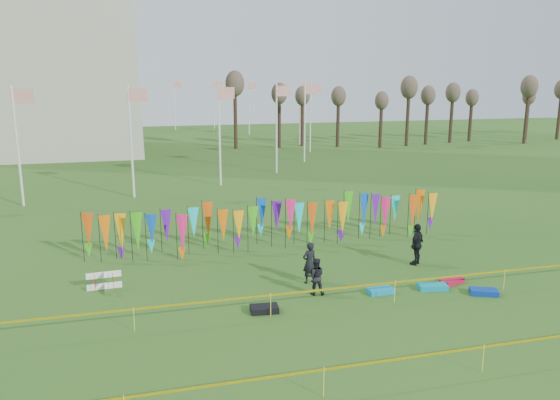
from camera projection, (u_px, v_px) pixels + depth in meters
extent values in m
plane|color=#265016|center=(313.00, 298.00, 21.52)|extent=(160.00, 160.00, 0.00)
cylinder|color=silver|center=(300.00, 113.00, 69.38)|extent=(0.16, 0.16, 8.00)
plane|color=#B51B13|center=(305.00, 87.00, 68.80)|extent=(1.40, 0.00, 1.40)
cylinder|color=silver|center=(278.00, 110.00, 75.98)|extent=(0.16, 0.16, 8.00)
plane|color=#B51B13|center=(282.00, 86.00, 75.40)|extent=(1.40, 0.00, 1.40)
cylinder|color=silver|center=(249.00, 108.00, 81.64)|extent=(0.16, 0.16, 8.00)
plane|color=#B51B13|center=(253.00, 85.00, 81.07)|extent=(1.40, 0.00, 1.40)
cylinder|color=silver|center=(214.00, 106.00, 86.00)|extent=(0.16, 0.16, 8.00)
plane|color=#B51B13|center=(217.00, 85.00, 85.42)|extent=(1.40, 0.00, 1.40)
cylinder|color=silver|center=(174.00, 105.00, 88.75)|extent=(0.16, 0.16, 8.00)
plane|color=#B51B13|center=(177.00, 85.00, 88.17)|extent=(1.40, 0.00, 1.40)
cylinder|color=silver|center=(132.00, 105.00, 89.69)|extent=(0.16, 0.16, 8.00)
plane|color=#B51B13|center=(134.00, 84.00, 89.12)|extent=(1.40, 0.00, 1.40)
cylinder|color=silver|center=(86.00, 105.00, 88.78)|extent=(0.16, 0.16, 8.00)
plane|color=#B51B13|center=(88.00, 85.00, 88.20)|extent=(1.40, 0.00, 1.40)
cylinder|color=silver|center=(37.00, 106.00, 86.07)|extent=(0.16, 0.16, 8.00)
plane|color=#B51B13|center=(39.00, 85.00, 85.49)|extent=(1.40, 0.00, 1.40)
cylinder|color=silver|center=(18.00, 147.00, 35.99)|extent=(0.16, 0.16, 8.00)
plane|color=#B51B13|center=(22.00, 96.00, 35.41)|extent=(1.40, 0.00, 1.40)
cylinder|color=silver|center=(131.00, 142.00, 38.70)|extent=(0.16, 0.16, 8.00)
plane|color=#B51B13|center=(137.00, 95.00, 38.12)|extent=(1.40, 0.00, 1.40)
cylinder|color=silver|center=(220.00, 136.00, 43.02)|extent=(0.16, 0.16, 8.00)
plane|color=#B51B13|center=(226.00, 93.00, 42.45)|extent=(1.40, 0.00, 1.40)
cylinder|color=silver|center=(277.00, 129.00, 48.67)|extent=(0.16, 0.16, 8.00)
plane|color=#B51B13|center=(283.00, 91.00, 48.09)|extent=(1.40, 0.00, 1.40)
cylinder|color=silver|center=(305.00, 123.00, 55.25)|extent=(0.16, 0.16, 8.00)
plane|color=#B51B13|center=(311.00, 89.00, 54.67)|extent=(1.40, 0.00, 1.40)
cylinder|color=silver|center=(310.00, 117.00, 62.31)|extent=(0.16, 0.16, 8.00)
plane|color=#B51B13|center=(316.00, 88.00, 61.73)|extent=(1.40, 0.00, 1.40)
cylinder|color=black|center=(84.00, 238.00, 25.44)|extent=(0.03, 0.03, 2.38)
cone|color=#DB4A0C|center=(90.00, 231.00, 25.44)|extent=(0.64, 0.64, 1.60)
cylinder|color=black|center=(100.00, 237.00, 25.61)|extent=(0.03, 0.03, 2.38)
cone|color=orange|center=(106.00, 230.00, 25.61)|extent=(0.64, 0.64, 1.60)
cylinder|color=black|center=(115.00, 236.00, 25.78)|extent=(0.03, 0.03, 2.38)
cone|color=#FF9B0D|center=(121.00, 229.00, 25.78)|extent=(0.64, 0.64, 1.60)
cylinder|color=black|center=(130.00, 235.00, 25.96)|extent=(0.03, 0.03, 2.38)
cone|color=#35B414|center=(136.00, 228.00, 25.96)|extent=(0.64, 0.64, 1.60)
cylinder|color=black|center=(145.00, 234.00, 26.13)|extent=(0.03, 0.03, 2.38)
cone|color=#0A48B8|center=(151.00, 227.00, 26.13)|extent=(0.64, 0.64, 1.60)
cylinder|color=black|center=(160.00, 233.00, 26.30)|extent=(0.03, 0.03, 2.38)
cone|color=#57129E|center=(166.00, 226.00, 26.30)|extent=(0.64, 0.64, 1.60)
cylinder|color=black|center=(175.00, 232.00, 26.48)|extent=(0.03, 0.03, 2.38)
cone|color=#ED1A6B|center=(180.00, 225.00, 26.48)|extent=(0.64, 0.64, 1.60)
cylinder|color=black|center=(189.00, 231.00, 26.65)|extent=(0.03, 0.03, 2.38)
cone|color=#0ED1D5|center=(195.00, 224.00, 26.65)|extent=(0.64, 0.64, 1.60)
cylinder|color=black|center=(203.00, 230.00, 26.82)|extent=(0.03, 0.03, 2.38)
cone|color=#DB4A0C|center=(209.00, 223.00, 26.82)|extent=(0.64, 0.64, 1.60)
cylinder|color=black|center=(217.00, 229.00, 26.99)|extent=(0.03, 0.03, 2.38)
cone|color=orange|center=(223.00, 222.00, 27.00)|extent=(0.64, 0.64, 1.60)
cylinder|color=black|center=(231.00, 228.00, 27.17)|extent=(0.03, 0.03, 2.38)
cone|color=#FF9B0D|center=(236.00, 221.00, 27.17)|extent=(0.64, 0.64, 1.60)
cylinder|color=black|center=(245.00, 227.00, 27.34)|extent=(0.03, 0.03, 2.38)
cone|color=#35B414|center=(250.00, 220.00, 27.34)|extent=(0.64, 0.64, 1.60)
cylinder|color=black|center=(258.00, 226.00, 27.51)|extent=(0.03, 0.03, 2.38)
cone|color=#0A48B8|center=(263.00, 219.00, 27.51)|extent=(0.64, 0.64, 1.60)
cylinder|color=black|center=(271.00, 225.00, 27.69)|extent=(0.03, 0.03, 2.38)
cone|color=#57129E|center=(277.00, 218.00, 27.69)|extent=(0.64, 0.64, 1.60)
cylinder|color=black|center=(285.00, 224.00, 27.86)|extent=(0.03, 0.03, 2.38)
cone|color=#ED1A6B|center=(290.00, 218.00, 27.86)|extent=(0.64, 0.64, 1.60)
cylinder|color=black|center=(297.00, 223.00, 28.03)|extent=(0.03, 0.03, 2.38)
cone|color=#0ED1D5|center=(303.00, 217.00, 28.03)|extent=(0.64, 0.64, 1.60)
cylinder|color=black|center=(310.00, 222.00, 28.21)|extent=(0.03, 0.03, 2.38)
cone|color=#DB4A0C|center=(316.00, 216.00, 28.21)|extent=(0.64, 0.64, 1.60)
cylinder|color=black|center=(323.00, 221.00, 28.38)|extent=(0.03, 0.03, 2.38)
cone|color=orange|center=(328.00, 215.00, 28.38)|extent=(0.64, 0.64, 1.60)
cylinder|color=black|center=(335.00, 220.00, 28.55)|extent=(0.03, 0.03, 2.38)
cone|color=#FF9B0D|center=(341.00, 214.00, 28.55)|extent=(0.64, 0.64, 1.60)
cylinder|color=black|center=(348.00, 219.00, 28.72)|extent=(0.03, 0.03, 2.38)
cone|color=#35B414|center=(353.00, 213.00, 28.73)|extent=(0.64, 0.64, 1.60)
cylinder|color=black|center=(360.00, 219.00, 28.90)|extent=(0.03, 0.03, 2.38)
cone|color=#0A48B8|center=(365.00, 213.00, 28.90)|extent=(0.64, 0.64, 1.60)
cylinder|color=black|center=(372.00, 218.00, 29.07)|extent=(0.03, 0.03, 2.38)
cone|color=#57129E|center=(377.00, 212.00, 29.07)|extent=(0.64, 0.64, 1.60)
cylinder|color=black|center=(384.00, 217.00, 29.24)|extent=(0.03, 0.03, 2.38)
cone|color=#ED1A6B|center=(389.00, 211.00, 29.24)|extent=(0.64, 0.64, 1.60)
cylinder|color=black|center=(396.00, 216.00, 29.42)|extent=(0.03, 0.03, 2.38)
cone|color=#0ED1D5|center=(401.00, 210.00, 29.42)|extent=(0.64, 0.64, 1.60)
cylinder|color=black|center=(407.00, 215.00, 29.59)|extent=(0.03, 0.03, 2.38)
cone|color=#DB4A0C|center=(412.00, 209.00, 29.59)|extent=(0.64, 0.64, 1.60)
cylinder|color=black|center=(419.00, 214.00, 29.76)|extent=(0.03, 0.03, 2.38)
cone|color=orange|center=(424.00, 209.00, 29.76)|extent=(0.64, 0.64, 1.60)
cylinder|color=black|center=(430.00, 214.00, 29.94)|extent=(0.03, 0.03, 2.38)
cone|color=#FF9B0D|center=(435.00, 208.00, 29.94)|extent=(0.64, 0.64, 1.60)
cube|color=#FFE905|center=(324.00, 290.00, 20.22)|extent=(26.00, 0.01, 0.08)
cylinder|color=yellow|center=(129.00, 320.00, 18.55)|extent=(0.02, 0.02, 0.90)
cylinder|color=yellow|center=(271.00, 305.00, 19.80)|extent=(0.02, 0.02, 0.90)
cylinder|color=yellow|center=(397.00, 291.00, 21.05)|extent=(0.02, 0.02, 0.90)
cylinder|color=yellow|center=(508.00, 279.00, 22.30)|extent=(0.02, 0.02, 0.90)
cube|color=#FFE905|center=(387.00, 361.00, 15.17)|extent=(26.00, 0.01, 0.08)
cylinder|color=yellow|center=(319.00, 383.00, 14.75)|extent=(0.02, 0.02, 0.90)
cylinder|color=yellow|center=(480.00, 359.00, 16.00)|extent=(0.02, 0.02, 0.90)
cylinder|color=#332219|center=(244.00, 123.00, 63.79)|extent=(0.44, 0.44, 6.40)
ellipsoid|color=brown|center=(244.00, 94.00, 63.05)|extent=(1.92, 1.92, 2.56)
cylinder|color=#332219|center=(278.00, 123.00, 64.79)|extent=(0.44, 0.44, 6.40)
ellipsoid|color=brown|center=(277.00, 94.00, 64.05)|extent=(1.92, 1.92, 2.56)
cylinder|color=#332219|center=(310.00, 122.00, 65.79)|extent=(0.44, 0.44, 6.40)
ellipsoid|color=brown|center=(310.00, 94.00, 65.05)|extent=(1.92, 1.92, 2.56)
cylinder|color=#332219|center=(341.00, 121.00, 66.79)|extent=(0.44, 0.44, 6.40)
ellipsoid|color=brown|center=(341.00, 93.00, 66.05)|extent=(1.92, 1.92, 2.56)
cylinder|color=#332219|center=(371.00, 121.00, 67.79)|extent=(0.44, 0.44, 6.40)
ellipsoid|color=brown|center=(372.00, 93.00, 67.05)|extent=(1.92, 1.92, 2.56)
cylinder|color=#332219|center=(400.00, 120.00, 68.79)|extent=(0.44, 0.44, 6.40)
ellipsoid|color=brown|center=(401.00, 93.00, 68.05)|extent=(1.92, 1.92, 2.56)
cylinder|color=#332219|center=(429.00, 119.00, 69.79)|extent=(0.44, 0.44, 6.40)
ellipsoid|color=brown|center=(430.00, 93.00, 69.05)|extent=(1.92, 1.92, 2.56)
cylinder|color=#332219|center=(456.00, 119.00, 70.79)|extent=(0.44, 0.44, 6.40)
ellipsoid|color=brown|center=(458.00, 92.00, 70.05)|extent=(1.92, 1.92, 2.56)
cylinder|color=#332219|center=(483.00, 118.00, 71.79)|extent=(0.44, 0.44, 6.40)
ellipsoid|color=brown|center=(485.00, 92.00, 71.04)|extent=(1.92, 1.92, 2.56)
cylinder|color=#332219|center=(509.00, 118.00, 72.79)|extent=(0.44, 0.44, 6.40)
ellipsoid|color=brown|center=(512.00, 92.00, 72.04)|extent=(1.92, 1.92, 2.56)
cylinder|color=#332219|center=(535.00, 117.00, 73.79)|extent=(0.44, 0.44, 6.40)
ellipsoid|color=brown|center=(537.00, 92.00, 73.04)|extent=(1.92, 1.92, 2.56)
cylinder|color=#332219|center=(559.00, 117.00, 74.79)|extent=(0.44, 0.44, 6.40)
cylinder|color=red|center=(95.00, 284.00, 21.90)|extent=(0.02, 0.02, 0.78)
cylinder|color=red|center=(113.00, 283.00, 22.07)|extent=(0.02, 0.02, 0.78)
cylinder|color=red|center=(96.00, 278.00, 22.54)|extent=(0.02, 0.02, 0.78)
cylinder|color=red|center=(113.00, 277.00, 22.71)|extent=(0.02, 0.02, 0.78)
imported|color=black|center=(309.00, 263.00, 22.94)|extent=(0.75, 0.62, 1.79)
imported|color=black|center=(316.00, 276.00, 21.75)|extent=(0.82, 0.62, 1.52)
imported|color=black|center=(417.00, 244.00, 25.18)|extent=(1.31, 1.22, 1.96)
cube|color=#0D8FC8|center=(381.00, 291.00, 21.98)|extent=(1.08, 0.58, 0.21)
cube|color=#0933A0|center=(484.00, 292.00, 21.85)|extent=(1.20, 0.93, 0.22)
cube|color=red|center=(452.00, 281.00, 23.05)|extent=(1.18, 0.82, 0.20)
cube|color=black|center=(264.00, 309.00, 20.23)|extent=(1.08, 0.68, 0.24)
cube|color=#0C91AB|center=(433.00, 287.00, 22.38)|extent=(1.25, 0.77, 0.22)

